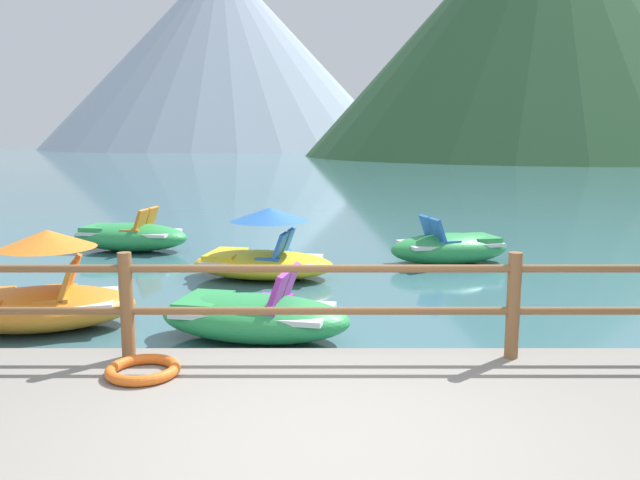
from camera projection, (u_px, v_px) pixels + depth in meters
The scene contains 10 objects.
ground_plane at pixel (317, 171), 43.77m from camera, with size 200.00×200.00×0.00m, color #3D6B75.
dock_railing at pixel (317, 295), 5.66m from camera, with size 23.92×0.12×0.95m.
life_ring at pixel (139, 370), 5.31m from camera, with size 0.61×0.61×0.09m, color orange.
pedal_boat_1 at pixel (447, 247), 11.96m from camera, with size 2.48×1.66×0.89m.
pedal_boat_2 at pixel (38, 297), 7.86m from camera, with size 2.43×1.68×1.23m.
pedal_boat_3 at pixel (126, 236), 13.28m from camera, with size 2.59×1.56×0.89m.
pedal_boat_4 at pixel (250, 316), 7.50m from camera, with size 2.44×1.58×0.86m.
pedal_boat_6 at pixel (260, 255), 10.75m from camera, with size 2.57×1.76×1.18m.
cliff_headland at pixel (526, 30), 73.71m from camera, with size 54.69×54.69×30.41m.
distant_peak at pixel (220, 54), 114.24m from camera, with size 63.02×63.02×33.15m, color #93A3B7.
Camera 1 is at (0.00, -3.96, 2.35)m, focal length 36.27 mm.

